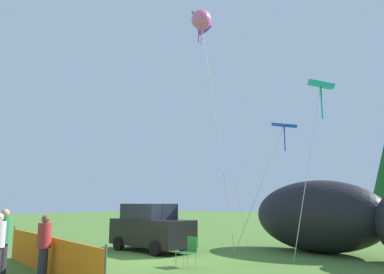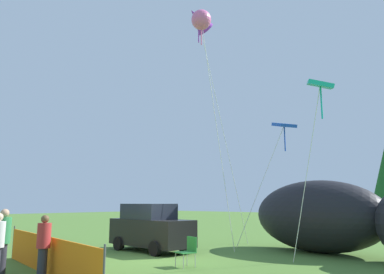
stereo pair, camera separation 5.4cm
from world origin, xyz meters
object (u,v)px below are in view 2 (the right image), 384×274
folding_chair (188,249)px  kite_blue_box (284,127)px  inflatable_cat (337,220)px  parked_car (150,228)px  kite_pink_octopus (201,21)px  spectator_in_black_shirt (3,239)px  kite_teal_diamond (320,87)px  spectator_in_white_shirt (43,244)px  kite_purple_delta (199,21)px

folding_chair → kite_blue_box: kite_blue_box is taller
inflatable_cat → kite_blue_box: kite_blue_box is taller
parked_car → kite_pink_octopus: bearing=52.6°
spectator_in_black_shirt → kite_pink_octopus: size_ratio=0.17×
inflatable_cat → kite_teal_diamond: size_ratio=1.32×
inflatable_cat → spectator_in_white_shirt: 11.17m
spectator_in_white_shirt → kite_purple_delta: 14.31m
parked_car → folding_chair: size_ratio=4.42×
folding_chair → spectator_in_white_shirt: spectator_in_white_shirt is taller
spectator_in_white_shirt → kite_blue_box: (1.76, 11.19, 4.81)m
spectator_in_white_shirt → kite_pink_octopus: (-0.62, 7.73, 9.95)m
kite_purple_delta → inflatable_cat: bearing=10.4°
kite_pink_octopus → inflatable_cat: bearing=26.3°
spectator_in_white_shirt → kite_pink_octopus: kite_pink_octopus is taller
inflatable_cat → kite_teal_diamond: bearing=-62.0°
parked_car → folding_chair: (3.88, -1.84, -0.43)m
inflatable_cat → kite_purple_delta: (-6.37, -1.17, 10.45)m
kite_purple_delta → kite_teal_diamond: 9.12m
spectator_in_white_shirt → kite_blue_box: size_ratio=0.29×
parked_car → spectator_in_white_shirt: size_ratio=2.44×
spectator_in_black_shirt → kite_blue_box: 13.06m
spectator_in_black_shirt → kite_purple_delta: 14.51m
spectator_in_white_shirt → kite_teal_diamond: bearing=56.0°
spectator_in_white_shirt → inflatable_cat: bearing=66.5°
inflatable_cat → kite_pink_octopus: size_ratio=0.77×
kite_purple_delta → kite_pink_octopus: bearing=-45.9°
kite_teal_diamond → kite_blue_box: bearing=133.4°
spectator_in_white_shirt → kite_teal_diamond: (5.14, 7.62, 5.32)m
folding_chair → kite_blue_box: size_ratio=0.16×
kite_teal_diamond → folding_chair: bearing=-134.6°
kite_blue_box → parked_car: bearing=-127.0°
folding_chair → inflatable_cat: inflatable_cat is taller
kite_blue_box → spectator_in_white_shirt: bearing=-99.0°
inflatable_cat → kite_pink_octopus: kite_pink_octopus is taller
inflatable_cat → spectator_in_white_shirt: bearing=-100.2°
kite_pink_octopus → parked_car: bearing=-131.6°
inflatable_cat → folding_chair: bearing=-100.8°
kite_teal_diamond → spectator_in_black_shirt: bearing=-128.1°
inflatable_cat → kite_blue_box: (-2.69, 0.95, 4.36)m
kite_purple_delta → kite_blue_box: kite_purple_delta is taller
parked_car → spectator_in_black_shirt: (0.85, -6.60, 0.05)m
kite_blue_box → kite_pink_octopus: kite_pink_octopus is taller
folding_chair → parked_car: bearing=-102.5°
folding_chair → kite_pink_octopus: (-2.36, 3.56, 10.34)m
kite_blue_box → inflatable_cat: bearing=-19.5°
inflatable_cat → kite_blue_box: size_ratio=1.45×
parked_car → kite_pink_octopus: size_ratio=0.37×
inflatable_cat → spectator_in_black_shirt: inflatable_cat is taller
spectator_in_white_shirt → spectator_in_black_shirt: 1.42m
inflatable_cat → kite_pink_octopus: 11.05m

